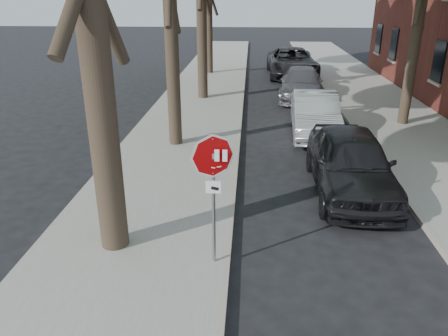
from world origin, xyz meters
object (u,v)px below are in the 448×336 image
object	(u,v)px
stop_sign	(213,175)
car_d	(292,63)
car_a	(351,162)
car_c	(301,84)
car_b	(315,114)

from	to	relation	value
stop_sign	car_d	xyz separation A→B (m)	(3.16, 20.53, -1.09)
car_a	car_c	bearing A→B (deg)	91.44
car_b	car_c	size ratio (longest dim) A/B	0.92
stop_sign	car_a	bearing A→B (deg)	48.24
stop_sign	car_a	size ratio (longest dim) A/B	0.54
car_c	car_d	distance (m)	5.89
car_b	car_d	world-z (taller)	car_d
stop_sign	car_d	distance (m)	20.80
stop_sign	car_c	world-z (taller)	stop_sign
car_a	car_b	size ratio (longest dim) A/B	1.06
car_a	car_d	world-z (taller)	car_d
car_a	car_d	distance (m)	16.84
car_b	car_c	distance (m)	5.92
stop_sign	car_b	xyz separation A→B (m)	(3.03, 8.73, -1.19)
car_b	car_d	size ratio (longest dim) A/B	0.74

